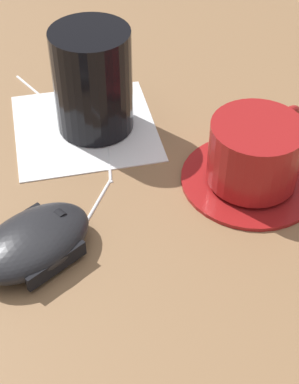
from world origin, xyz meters
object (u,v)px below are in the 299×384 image
object	(u,v)px
saucer	(250,178)
computer_mouse	(34,242)
drinking_glass	(89,82)
coffee_cup	(256,151)

from	to	relation	value
saucer	computer_mouse	size ratio (longest dim) A/B	1.08
computer_mouse	drinking_glass	world-z (taller)	drinking_glass
computer_mouse	saucer	bearing A→B (deg)	-178.64
computer_mouse	drinking_glass	bearing A→B (deg)	-125.32
saucer	coffee_cup	xyz separation A→B (m)	(-0.00, 0.00, 0.04)
coffee_cup	drinking_glass	world-z (taller)	drinking_glass
coffee_cup	drinking_glass	xyz separation A→B (m)	(0.11, -0.15, 0.02)
drinking_glass	computer_mouse	bearing A→B (deg)	54.68
coffee_cup	computer_mouse	bearing A→B (deg)	1.03
computer_mouse	drinking_glass	size ratio (longest dim) A/B	1.13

